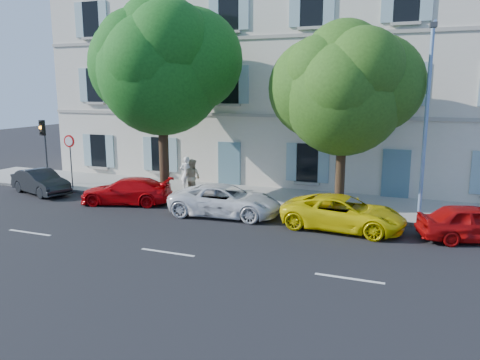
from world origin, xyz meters
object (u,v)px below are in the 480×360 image
at_px(car_white_coupe, 225,200).
at_px(pedestrian_a, 187,174).
at_px(car_red_coupe, 126,191).
at_px(car_red_hatchback, 475,223).
at_px(car_dark_sedan, 41,182).
at_px(traffic_light, 44,138).
at_px(street_lamp, 427,113).
at_px(road_sign, 70,150).
at_px(pedestrian_b, 192,177).
at_px(car_yellow_supercar, 343,213).
at_px(tree_left, 161,72).
at_px(tree_right, 343,96).

bearing_deg(car_white_coupe, pedestrian_a, 43.08).
height_order(car_red_coupe, pedestrian_a, pedestrian_a).
bearing_deg(car_red_hatchback, car_dark_sedan, 70.96).
distance_m(traffic_light, street_lamp, 19.54).
bearing_deg(car_red_hatchback, car_red_coupe, 71.30).
xyz_separation_m(road_sign, street_lamp, (17.49, -0.14, 2.27)).
height_order(car_dark_sedan, pedestrian_b, pedestrian_b).
relative_size(car_red_coupe, street_lamp, 0.56).
xyz_separation_m(traffic_light, pedestrian_b, (8.83, 0.53, -1.67)).
distance_m(car_red_coupe, road_sign, 4.97).
xyz_separation_m(car_red_coupe, car_yellow_supercar, (10.26, -0.41, 0.03)).
relative_size(car_white_coupe, pedestrian_a, 2.64).
distance_m(car_dark_sedan, car_yellow_supercar, 15.67).
height_order(road_sign, street_lamp, street_lamp).
relative_size(car_white_coupe, car_red_hatchback, 1.22).
bearing_deg(tree_left, pedestrian_b, 27.79).
xyz_separation_m(traffic_light, street_lamp, (19.46, -0.39, 1.74)).
distance_m(tree_right, road_sign, 14.53).
bearing_deg(pedestrian_b, car_red_coupe, 58.54).
distance_m(tree_left, pedestrian_b, 5.28).
height_order(car_red_hatchback, tree_left, tree_left).
height_order(car_white_coupe, car_yellow_supercar, car_white_coupe).
bearing_deg(car_red_hatchback, pedestrian_a, 58.39).
bearing_deg(road_sign, pedestrian_b, 6.43).
bearing_deg(car_red_hatchback, street_lamp, 34.06).
xyz_separation_m(car_red_coupe, traffic_light, (-6.46, 1.70, 2.10)).
bearing_deg(pedestrian_b, tree_left, 43.09).
xyz_separation_m(car_red_coupe, tree_right, (9.75, 1.65, 4.48)).
height_order(tree_left, tree_right, tree_left).
relative_size(tree_left, pedestrian_a, 5.15).
bearing_deg(tree_left, tree_right, 0.41).
bearing_deg(tree_right, car_red_hatchback, -19.29).
bearing_deg(street_lamp, traffic_light, 178.85).
bearing_deg(tree_right, tree_left, -179.59).
distance_m(tree_right, pedestrian_a, 9.18).
xyz_separation_m(car_white_coupe, tree_right, (4.55, 1.87, 4.44)).
distance_m(car_white_coupe, pedestrian_b, 3.76).
bearing_deg(pedestrian_b, pedestrian_a, -31.76).
bearing_deg(tree_left, pedestrian_a, 71.91).
bearing_deg(traffic_light, tree_left, -0.83).
relative_size(car_red_hatchback, street_lamp, 0.52).
relative_size(traffic_light, street_lamp, 0.47).
distance_m(car_white_coupe, car_yellow_supercar, 5.06).
xyz_separation_m(tree_left, traffic_light, (-7.62, 0.11, -3.44)).
relative_size(car_red_hatchback, road_sign, 1.38).
bearing_deg(pedestrian_a, pedestrian_b, 111.78).
distance_m(pedestrian_a, pedestrian_b, 1.09).
bearing_deg(pedestrian_b, traffic_light, 18.72).
bearing_deg(road_sign, car_red_hatchback, -4.72).
bearing_deg(car_yellow_supercar, street_lamp, -53.62).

